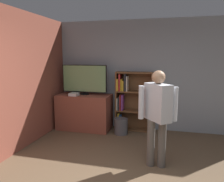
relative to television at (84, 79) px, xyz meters
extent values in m
cube|color=gray|center=(1.31, 0.36, 0.09)|extent=(6.10, 0.06, 2.70)
cube|color=brown|center=(-0.77, -1.21, 0.09)|extent=(0.06, 4.69, 2.70)
cube|color=brown|center=(0.00, -0.04, -0.82)|extent=(1.32, 0.65, 0.87)
cylinder|color=black|center=(0.00, 0.00, -0.37)|extent=(0.22, 0.22, 0.03)
cylinder|color=black|center=(0.00, 0.00, -0.33)|extent=(0.06, 0.06, 0.05)
cube|color=black|center=(0.00, 0.00, 0.02)|extent=(1.14, 0.04, 0.68)
cube|color=#6B9360|center=(0.00, -0.02, 0.02)|extent=(1.11, 0.01, 0.64)
cube|color=silver|center=(-0.19, -0.22, -0.35)|extent=(0.20, 0.23, 0.07)
cube|color=brown|center=(0.79, 0.17, -0.53)|extent=(0.04, 0.28, 1.45)
cube|color=brown|center=(1.65, 0.17, -0.53)|extent=(0.04, 0.28, 1.45)
cube|color=brown|center=(1.22, 0.31, -0.53)|extent=(0.90, 0.01, 1.45)
cube|color=brown|center=(1.22, 0.17, -1.24)|extent=(0.83, 0.28, 0.04)
cube|color=brown|center=(1.22, 0.17, -0.77)|extent=(0.83, 0.28, 0.04)
cube|color=brown|center=(1.22, 0.17, -0.29)|extent=(0.83, 0.28, 0.04)
cube|color=brown|center=(1.22, 0.17, 0.17)|extent=(0.83, 0.28, 0.04)
cube|color=#2D569E|center=(0.82, 0.14, -1.08)|extent=(0.02, 0.21, 0.32)
cube|color=gold|center=(0.85, 0.13, -1.04)|extent=(0.03, 0.20, 0.40)
cube|color=#2D569E|center=(0.89, 0.14, -1.06)|extent=(0.04, 0.21, 0.35)
cube|color=beige|center=(0.82, 0.16, -0.61)|extent=(0.03, 0.26, 0.30)
cube|color=#232328|center=(0.86, 0.14, -0.60)|extent=(0.03, 0.21, 0.32)
cube|color=red|center=(0.90, 0.15, -0.56)|extent=(0.02, 0.23, 0.38)
cube|color=#7A3889|center=(0.94, 0.15, -0.56)|extent=(0.04, 0.23, 0.39)
cube|color=gold|center=(0.82, 0.15, -0.13)|extent=(0.03, 0.24, 0.29)
cube|color=red|center=(0.88, 0.16, -0.07)|extent=(0.03, 0.25, 0.41)
cube|color=gold|center=(0.92, 0.16, -0.13)|extent=(0.03, 0.26, 0.29)
cube|color=gold|center=(0.96, 0.15, -0.15)|extent=(0.03, 0.24, 0.25)
cube|color=#232328|center=(1.01, 0.14, -0.07)|extent=(0.04, 0.21, 0.41)
cube|color=beige|center=(1.06, 0.15, -0.09)|extent=(0.03, 0.24, 0.36)
cylinder|color=#56514C|center=(1.77, -1.55, -0.86)|extent=(0.13, 0.13, 0.79)
cylinder|color=#56514C|center=(1.95, -1.55, -0.86)|extent=(0.13, 0.13, 0.79)
cube|color=#B7BCC6|center=(1.86, -1.55, -0.16)|extent=(0.47, 0.50, 0.60)
sphere|color=#9E7556|center=(1.86, -1.55, 0.24)|extent=(0.21, 0.21, 0.21)
cylinder|color=#B7BCC6|center=(2.12, -1.55, -0.18)|extent=(0.09, 0.09, 0.55)
cylinder|color=#B7BCC6|center=(1.60, -1.55, -0.18)|extent=(0.09, 0.09, 0.55)
cylinder|color=#4C4C51|center=(0.98, -0.19, -1.07)|extent=(0.31, 0.31, 0.37)
camera|label=1|loc=(2.00, -5.05, 0.56)|focal=35.00mm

